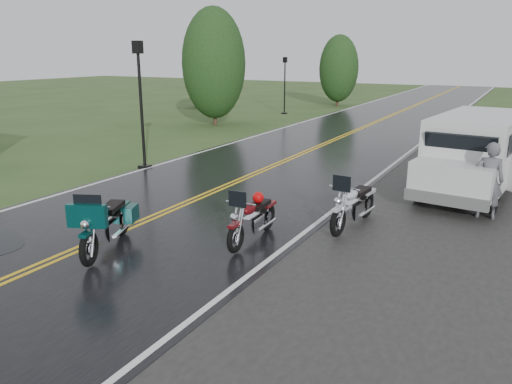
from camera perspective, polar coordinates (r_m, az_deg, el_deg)
ground at (r=11.72m, az=-17.02°, el=-5.26°), size 120.00×120.00×0.00m
road at (r=19.69m, az=4.05°, el=3.83°), size 8.00×100.00×0.04m
motorcycle_red at (r=10.17m, az=-2.37°, el=-3.92°), size 0.90×2.20×1.28m
motorcycle_teal at (r=10.05m, az=-18.70°, el=-4.62°), size 1.73×2.54×1.41m
motorcycle_silver at (r=11.18m, az=9.41°, el=-2.06°), size 1.04×2.38×1.37m
van_white at (r=14.37m, az=18.58°, el=3.30°), size 2.86×6.16×2.34m
person_at_van at (r=13.61m, az=25.03°, el=1.09°), size 0.74×0.51×1.93m
lamp_post_near_left at (r=18.19m, az=-12.99°, el=9.59°), size 0.38×0.38×4.49m
lamp_post_far_left at (r=34.31m, az=3.30°, el=12.06°), size 0.33×0.33×3.79m
tree_left_mid at (r=28.88m, az=-4.81°, el=13.11°), size 3.56×3.56×5.57m
tree_left_far at (r=39.90m, az=9.41°, el=12.96°), size 2.99×2.99×4.60m
pine_left_far at (r=38.30m, az=-5.92°, el=13.07°), size 2.27×2.27×4.72m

